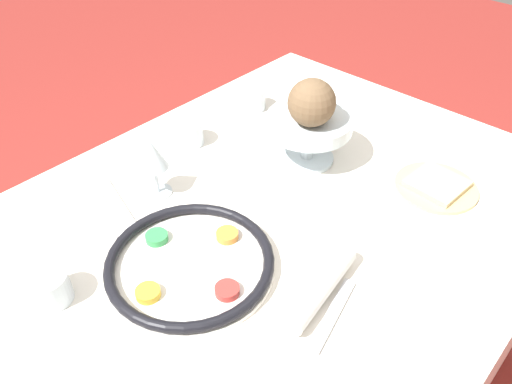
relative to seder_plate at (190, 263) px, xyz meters
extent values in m
cube|color=silver|center=(0.12, -0.01, -0.38)|extent=(1.44, 0.94, 0.74)
cylinder|color=silver|center=(0.00, 0.00, -0.01)|extent=(0.30, 0.30, 0.01)
torus|color=black|center=(0.00, 0.00, 0.00)|extent=(0.30, 0.30, 0.02)
cylinder|color=orange|center=(0.09, 0.00, 0.00)|extent=(0.04, 0.04, 0.01)
cylinder|color=#33934C|center=(0.00, 0.09, 0.00)|extent=(0.04, 0.04, 0.01)
cylinder|color=gold|center=(-0.09, 0.00, 0.00)|extent=(0.04, 0.04, 0.01)
cylinder|color=red|center=(0.00, -0.09, 0.00)|extent=(0.04, 0.04, 0.01)
cylinder|color=silver|center=(0.10, 0.21, -0.01)|extent=(0.06, 0.06, 0.00)
cylinder|color=silver|center=(0.10, 0.21, 0.02)|extent=(0.01, 0.01, 0.06)
cone|color=silver|center=(0.10, 0.21, 0.08)|extent=(0.06, 0.06, 0.06)
cylinder|color=silver|center=(0.41, 0.06, -0.01)|extent=(0.12, 0.12, 0.01)
cylinder|color=silver|center=(0.41, 0.06, 0.03)|extent=(0.03, 0.03, 0.08)
cylinder|color=silver|center=(0.41, 0.06, 0.08)|extent=(0.19, 0.19, 0.03)
sphere|color=orange|center=(0.42, 0.06, 0.14)|extent=(0.08, 0.08, 0.08)
sphere|color=brown|center=(0.39, 0.04, 0.15)|extent=(0.10, 0.10, 0.10)
cylinder|color=tan|center=(0.51, -0.22, -0.01)|extent=(0.18, 0.18, 0.01)
cube|color=#D1B784|center=(0.51, -0.22, 0.00)|extent=(0.12, 0.12, 0.01)
cylinder|color=white|center=(0.11, -0.20, 0.01)|extent=(0.20, 0.08, 0.05)
cylinder|color=silver|center=(0.50, 0.31, 0.01)|extent=(0.07, 0.07, 0.06)
cylinder|color=silver|center=(0.27, 0.31, 0.01)|extent=(0.07, 0.07, 0.06)
cylinder|color=silver|center=(-0.20, 0.12, 0.01)|extent=(0.07, 0.07, 0.06)
cube|color=silver|center=(-0.01, 0.24, -0.01)|extent=(0.06, 0.18, 0.01)
cube|color=silver|center=(0.02, 0.24, -0.01)|extent=(0.07, 0.18, 0.01)
cube|color=silver|center=(0.09, -0.25, -0.01)|extent=(0.16, 0.06, 0.01)
camera|label=1|loc=(-0.37, -0.50, 0.66)|focal=35.00mm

